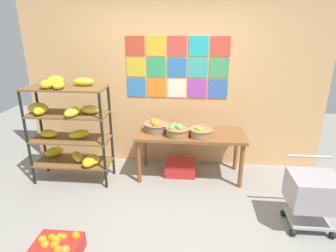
{
  "coord_description": "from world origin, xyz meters",
  "views": [
    {
      "loc": [
        0.32,
        -2.62,
        2.17
      ],
      "look_at": [
        0.0,
        0.84,
        0.9
      ],
      "focal_mm": 30.08,
      "sensor_mm": 36.0,
      "label": 1
    }
  ],
  "objects_px": {
    "fruit_basket_centre": "(156,126)",
    "display_table": "(190,138)",
    "banana_shelf_unit": "(68,125)",
    "fruit_basket_right": "(178,130)",
    "shopping_cart": "(313,193)",
    "produce_crate_under_table": "(180,168)",
    "fruit_basket_back_left": "(201,132)",
    "orange_crate_foreground": "(58,247)"
  },
  "relations": [
    {
      "from": "fruit_basket_centre",
      "to": "shopping_cart",
      "type": "xyz_separation_m",
      "value": [
        1.85,
        -1.06,
        -0.33
      ]
    },
    {
      "from": "banana_shelf_unit",
      "to": "fruit_basket_right",
      "type": "relative_size",
      "value": 4.22
    },
    {
      "from": "display_table",
      "to": "fruit_basket_centre",
      "type": "xyz_separation_m",
      "value": [
        -0.49,
        0.03,
        0.16
      ]
    },
    {
      "from": "fruit_basket_right",
      "to": "shopping_cart",
      "type": "bearing_deg",
      "value": -30.53
    },
    {
      "from": "banana_shelf_unit",
      "to": "fruit_basket_back_left",
      "type": "distance_m",
      "value": 1.85
    },
    {
      "from": "display_table",
      "to": "shopping_cart",
      "type": "distance_m",
      "value": 1.71
    },
    {
      "from": "fruit_basket_centre",
      "to": "shopping_cart",
      "type": "relative_size",
      "value": 0.49
    },
    {
      "from": "display_table",
      "to": "fruit_basket_back_left",
      "type": "bearing_deg",
      "value": -41.66
    },
    {
      "from": "shopping_cart",
      "to": "fruit_basket_centre",
      "type": "bearing_deg",
      "value": 145.2
    },
    {
      "from": "banana_shelf_unit",
      "to": "display_table",
      "type": "xyz_separation_m",
      "value": [
        1.69,
        0.26,
        -0.24
      ]
    },
    {
      "from": "display_table",
      "to": "produce_crate_under_table",
      "type": "relative_size",
      "value": 3.41
    },
    {
      "from": "display_table",
      "to": "produce_crate_under_table",
      "type": "height_order",
      "value": "display_table"
    },
    {
      "from": "banana_shelf_unit",
      "to": "shopping_cart",
      "type": "bearing_deg",
      "value": -14.19
    },
    {
      "from": "fruit_basket_centre",
      "to": "display_table",
      "type": "bearing_deg",
      "value": -3.21
    },
    {
      "from": "banana_shelf_unit",
      "to": "produce_crate_under_table",
      "type": "bearing_deg",
      "value": 10.98
    },
    {
      "from": "fruit_basket_centre",
      "to": "fruit_basket_back_left",
      "type": "distance_m",
      "value": 0.66
    },
    {
      "from": "banana_shelf_unit",
      "to": "orange_crate_foreground",
      "type": "xyz_separation_m",
      "value": [
        0.44,
        -1.45,
        -0.74
      ]
    },
    {
      "from": "display_table",
      "to": "shopping_cart",
      "type": "height_order",
      "value": "shopping_cart"
    },
    {
      "from": "produce_crate_under_table",
      "to": "fruit_basket_right",
      "type": "bearing_deg",
      "value": -104.21
    },
    {
      "from": "banana_shelf_unit",
      "to": "shopping_cart",
      "type": "distance_m",
      "value": 3.17
    },
    {
      "from": "banana_shelf_unit",
      "to": "produce_crate_under_table",
      "type": "relative_size",
      "value": 3.32
    },
    {
      "from": "orange_crate_foreground",
      "to": "fruit_basket_back_left",
      "type": "bearing_deg",
      "value": 48.28
    },
    {
      "from": "display_table",
      "to": "banana_shelf_unit",
      "type": "bearing_deg",
      "value": -171.29
    },
    {
      "from": "orange_crate_foreground",
      "to": "banana_shelf_unit",
      "type": "bearing_deg",
      "value": 106.95
    },
    {
      "from": "display_table",
      "to": "shopping_cart",
      "type": "relative_size",
      "value": 2.0
    },
    {
      "from": "fruit_basket_right",
      "to": "orange_crate_foreground",
      "type": "height_order",
      "value": "fruit_basket_right"
    },
    {
      "from": "fruit_basket_right",
      "to": "produce_crate_under_table",
      "type": "bearing_deg",
      "value": 75.79
    },
    {
      "from": "shopping_cart",
      "to": "produce_crate_under_table",
      "type": "bearing_deg",
      "value": 139.18
    },
    {
      "from": "display_table",
      "to": "orange_crate_foreground",
      "type": "relative_size",
      "value": 3.47
    },
    {
      "from": "fruit_basket_right",
      "to": "fruit_basket_back_left",
      "type": "height_order",
      "value": "fruit_basket_right"
    },
    {
      "from": "fruit_basket_centre",
      "to": "fruit_basket_back_left",
      "type": "xyz_separation_m",
      "value": [
        0.64,
        -0.16,
        -0.01
      ]
    },
    {
      "from": "display_table",
      "to": "orange_crate_foreground",
      "type": "xyz_separation_m",
      "value": [
        -1.25,
        -1.7,
        -0.5
      ]
    },
    {
      "from": "fruit_basket_centre",
      "to": "orange_crate_foreground",
      "type": "height_order",
      "value": "fruit_basket_centre"
    },
    {
      "from": "fruit_basket_back_left",
      "to": "banana_shelf_unit",
      "type": "bearing_deg",
      "value": -176.1
    },
    {
      "from": "orange_crate_foreground",
      "to": "shopping_cart",
      "type": "bearing_deg",
      "value": 14.54
    },
    {
      "from": "fruit_basket_right",
      "to": "banana_shelf_unit",
      "type": "bearing_deg",
      "value": -174.97
    },
    {
      "from": "produce_crate_under_table",
      "to": "shopping_cart",
      "type": "height_order",
      "value": "shopping_cart"
    },
    {
      "from": "produce_crate_under_table",
      "to": "shopping_cart",
      "type": "bearing_deg",
      "value": -35.75
    },
    {
      "from": "display_table",
      "to": "produce_crate_under_table",
      "type": "xyz_separation_m",
      "value": [
        -0.13,
        0.04,
        -0.51
      ]
    },
    {
      "from": "banana_shelf_unit",
      "to": "fruit_basket_centre",
      "type": "bearing_deg",
      "value": 13.47
    },
    {
      "from": "fruit_basket_back_left",
      "to": "orange_crate_foreground",
      "type": "xyz_separation_m",
      "value": [
        -1.4,
        -1.57,
        -0.66
      ]
    },
    {
      "from": "fruit_basket_right",
      "to": "fruit_basket_centre",
      "type": "relative_size",
      "value": 0.94
    }
  ]
}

